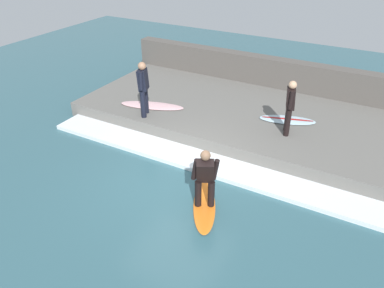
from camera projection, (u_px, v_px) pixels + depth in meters
ground_plane at (177, 182)px, 9.32m from camera, size 28.00×28.00×0.00m
concrete_ledge at (236, 116)px, 11.96m from camera, size 4.40×9.89×0.47m
back_wall at (263, 77)px, 13.55m from camera, size 0.50×10.38×1.48m
wave_foam_crest at (196, 160)px, 10.05m from camera, size 0.93×9.39×0.12m
surfboard_riding at (204, 206)px, 8.49m from camera, size 1.87×1.28×0.06m
surfer_riding at (205, 176)px, 8.06m from camera, size 0.53×0.57×1.44m
surfer_waiting_near at (290, 105)px, 10.06m from camera, size 0.51×0.34×1.54m
surfboard_waiting_near at (287, 120)px, 11.12m from camera, size 1.05×1.74×0.07m
surfer_waiting_far at (143, 86)px, 11.01m from camera, size 0.54×0.39×1.67m
surfboard_waiting_far at (152, 106)px, 11.99m from camera, size 1.15×2.15×0.06m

